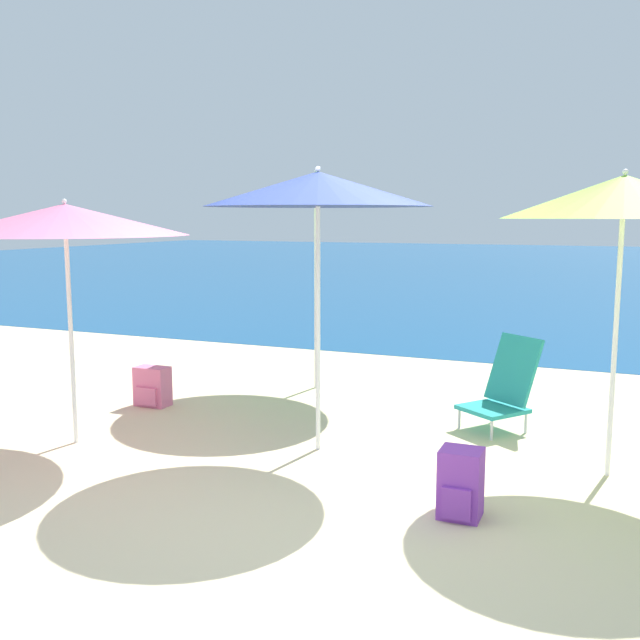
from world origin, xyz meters
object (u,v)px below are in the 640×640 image
object	(u,v)px
backpack_purple	(461,484)
backpack_pink	(152,387)
beach_umbrella_pink	(65,220)
beach_umbrella_green	(316,189)
beach_chair_teal	(504,387)
beach_umbrella_navy	(318,189)
beach_umbrella_lime	(624,197)

from	to	relation	value
backpack_purple	backpack_pink	bearing A→B (deg)	156.34
beach_umbrella_pink	beach_umbrella_green	distance (m)	2.80
beach_chair_teal	beach_umbrella_pink	bearing A→B (deg)	-115.06
beach_umbrella_pink	beach_chair_teal	distance (m)	3.98
beach_umbrella_green	backpack_purple	distance (m)	4.05
beach_chair_teal	backpack_purple	world-z (taller)	beach_chair_teal
backpack_pink	beach_umbrella_navy	bearing A→B (deg)	-16.57
beach_umbrella_pink	backpack_pink	world-z (taller)	beach_umbrella_pink
beach_umbrella_green	backpack_pink	size ratio (longest dim) A/B	6.01
beach_umbrella_navy	beach_chair_teal	xyz separation A→B (m)	(1.30, 1.16, -1.70)
beach_umbrella_navy	backpack_pink	xyz separation A→B (m)	(-2.05, 0.61, -1.89)
beach_umbrella_lime	beach_chair_teal	bearing A→B (deg)	134.77
beach_umbrella_green	beach_umbrella_navy	bearing A→B (deg)	-66.63
beach_umbrella_pink	backpack_purple	bearing A→B (deg)	-4.48
backpack_pink	beach_umbrella_pink	bearing A→B (deg)	-84.76
backpack_purple	beach_umbrella_navy	bearing A→B (deg)	146.79
beach_chair_teal	backpack_pink	bearing A→B (deg)	-134.50
beach_umbrella_navy	backpack_pink	distance (m)	2.85
beach_chair_teal	backpack_pink	size ratio (longest dim) A/B	2.09
backpack_pink	beach_chair_teal	bearing A→B (deg)	9.28
beach_umbrella_lime	backpack_pink	world-z (taller)	beach_umbrella_lime
beach_umbrella_pink	backpack_pink	size ratio (longest dim) A/B	5.12
beach_umbrella_green	beach_umbrella_lime	bearing A→B (deg)	-28.91
beach_umbrella_pink	backpack_purple	world-z (taller)	beach_umbrella_pink
beach_umbrella_lime	backpack_purple	world-z (taller)	beach_umbrella_lime
beach_umbrella_lime	backpack_pink	size ratio (longest dim) A/B	5.59
beach_chair_teal	beach_umbrella_navy	bearing A→B (deg)	-102.12
beach_chair_teal	backpack_purple	bearing A→B (deg)	-52.87
beach_umbrella_pink	beach_umbrella_navy	bearing A→B (deg)	17.65
beach_umbrella_lime	backpack_purple	distance (m)	2.29
backpack_purple	beach_umbrella_green	bearing A→B (deg)	127.68
beach_umbrella_navy	beach_umbrella_green	bearing A→B (deg)	113.37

